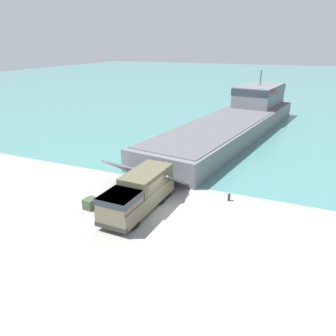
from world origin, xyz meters
The scene contains 7 objects.
ground_plane centered at (0.00, 0.00, 0.00)m, with size 240.00×240.00×0.00m, color gray.
water_surface centered at (0.00, 95.29, 0.00)m, with size 240.00×180.00×0.01m, color #477F7A.
landing_craft centered at (-0.23, 26.56, 2.01)m, with size 13.49×40.99×8.09m.
military_truck centered at (-2.00, -0.62, 1.52)m, with size 2.77×7.88×2.85m.
soldier_on_ramp centered at (-4.75, 1.36, 0.97)m, with size 0.50×0.41×1.69m.
mooring_bollard centered at (4.07, 3.81, 0.36)m, with size 0.26×0.26×0.67m.
cargo_crate centered at (-5.68, -1.86, 0.42)m, with size 0.83×1.00×0.83m, color #3D4C33.
Camera 1 is at (9.11, -20.62, 12.32)m, focal length 35.00 mm.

